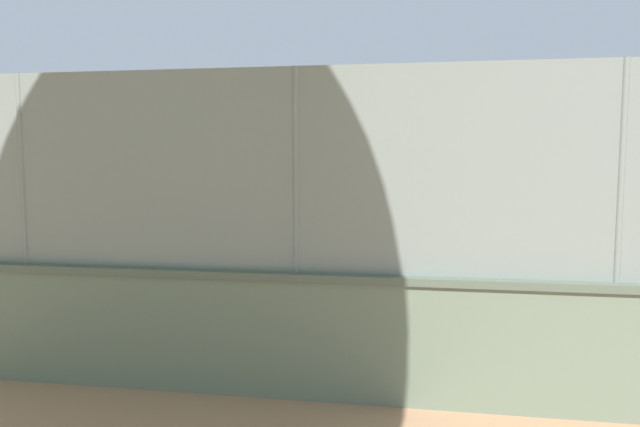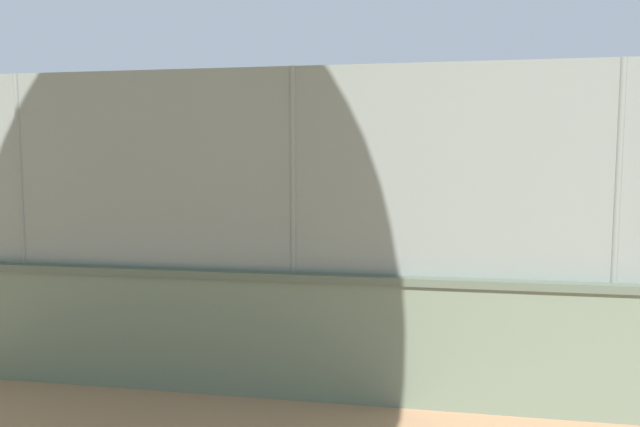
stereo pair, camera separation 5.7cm
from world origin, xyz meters
name	(u,v)px [view 1 (the left image)]	position (x,y,z in m)	size (l,w,h in m)	color
ground_plane	(307,234)	(0.00, 0.00, 0.00)	(260.00, 260.00, 0.00)	tan
perimeter_wall	(158,326)	(-0.74, 13.30, 0.69)	(29.19, 0.57, 1.36)	slate
fence_panel_on_wall	(154,170)	(-0.74, 13.30, 2.43)	(28.67, 0.28, 2.15)	gray
player_foreground_swinging	(366,222)	(-2.29, 3.81, 0.87)	(0.67, 1.10, 1.49)	black
player_crossing_court	(464,205)	(-5.23, -1.36, 0.94)	(0.75, 1.24, 1.59)	black
player_at_service_line	(253,202)	(2.39, -1.79, 0.94)	(1.05, 0.73, 1.60)	navy
sports_ball	(337,222)	(-1.80, 6.06, 1.10)	(0.24, 0.24, 0.24)	orange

